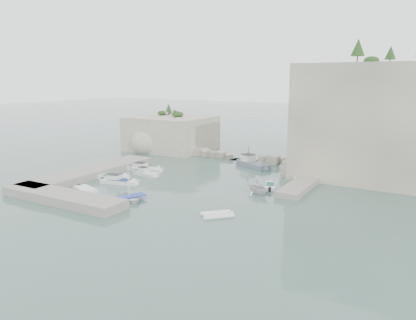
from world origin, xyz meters
The scene contains 22 objects.
ground centered at (0.00, 0.00, 0.00)m, with size 400.00×400.00×0.00m, color #44665A.
cliff_east centered at (23.00, 23.00, 8.50)m, with size 26.00×22.00×17.00m, color beige.
cliff_terrace centered at (13.00, 18.00, 1.25)m, with size 8.00×10.00×2.50m, color beige.
outcrop_west centered at (-20.00, 25.00, 3.50)m, with size 16.00×14.00×7.00m, color beige.
quay_west centered at (-17.00, -1.00, 0.55)m, with size 5.00×24.00×1.10m, color #9E9689.
quay_south centered at (-10.00, -12.50, 0.55)m, with size 18.00×4.00×1.10m, color #9E9689.
ledge_east centered at (13.50, 10.00, 0.40)m, with size 3.00×16.00×0.80m, color #9E9689.
breakwater centered at (-1.00, 22.00, 0.70)m, with size 28.00×3.00×1.40m, color beige.
motorboat_a centered at (-11.96, 5.93, 0.00)m, with size 6.59×1.96×1.40m, color silver, non-canonical shape.
motorboat_b centered at (-9.64, 3.37, 0.00)m, with size 4.68×1.53×1.40m, color silver, non-canonical shape.
motorboat_c centered at (-12.68, -0.68, 0.00)m, with size 5.17×1.88×0.70m, color white, non-canonical shape.
motorboat_d centered at (-9.88, -2.40, 0.00)m, with size 6.02×1.79×1.40m, color white, non-canonical shape.
motorboat_e centered at (-10.82, -8.00, 0.00)m, with size 4.44×1.81×0.70m, color white, non-canonical shape.
rowboat centered at (-3.20, -8.03, 0.00)m, with size 3.30×4.62×0.96m, color white.
inflatable_dinghy centered at (9.11, -7.76, 0.00)m, with size 3.79×1.84×0.44m, color silver, non-canonical shape.
tender_east_a centered at (9.43, 2.76, 0.00)m, with size 3.18×3.69×1.94m, color silver.
tender_east_b centered at (9.85, 6.17, 0.00)m, with size 3.94×1.34×0.70m, color white, non-canonical shape.
tender_east_c centered at (11.92, 12.17, 0.00)m, with size 4.41×1.43×0.70m, color white, non-canonical shape.
tender_east_d centered at (10.46, 15.12, 0.00)m, with size 1.94×5.14×1.99m, color white.
work_boat centered at (2.28, 17.41, 0.00)m, with size 7.51×2.22×2.20m, color slate, non-canonical shape.
rowboat_mast centered at (-3.20, -8.03, 2.58)m, with size 0.10×0.10×4.20m, color white.
vegetation centered at (17.83, 24.40, 17.93)m, with size 53.48×13.88×13.40m.
Camera 1 is at (29.50, -44.93, 14.85)m, focal length 35.00 mm.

